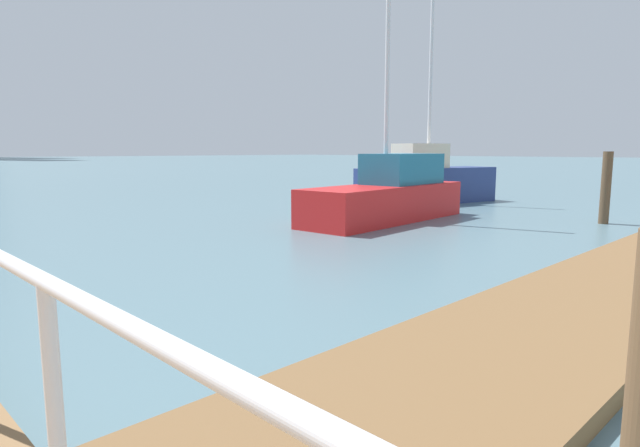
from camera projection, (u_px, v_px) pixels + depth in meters
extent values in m
plane|color=slate|center=(18.00, 226.00, 13.11)|extent=(300.00, 300.00, 0.00)
cube|color=brown|center=(621.00, 285.00, 7.05)|extent=(15.04, 2.00, 0.18)
cylinder|color=white|center=(56.00, 426.00, 1.85)|extent=(0.06, 0.06, 1.05)
cylinder|color=brown|center=(606.00, 188.00, 13.44)|extent=(0.24, 0.24, 1.86)
cube|color=red|center=(385.00, 203.00, 14.06)|extent=(5.69, 2.09, 0.97)
cube|color=#1E6B8C|center=(402.00, 169.00, 14.56)|extent=(2.48, 1.51, 0.83)
cylinder|color=silver|center=(387.00, 63.00, 13.54)|extent=(0.12, 0.12, 6.37)
cube|color=navy|center=(427.00, 185.00, 18.77)|extent=(5.68, 2.69, 1.27)
cube|color=beige|center=(420.00, 156.00, 18.43)|extent=(1.95, 1.54, 0.85)
cylinder|color=silver|center=(430.00, 83.00, 18.27)|extent=(0.12, 0.12, 5.90)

